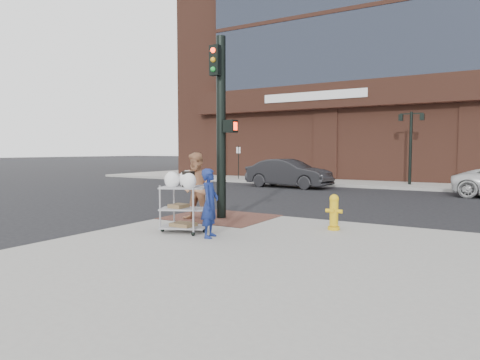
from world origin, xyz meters
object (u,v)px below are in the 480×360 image
Objects in this scene: utility_cart at (183,205)px; sedan_dark at (289,173)px; lamp_post at (411,140)px; woman_blue at (210,203)px; pedestrian_tan at (197,187)px; traffic_signal_pole at (221,122)px; fire_hydrant at (334,212)px.

sedan_dark is at bearing 104.63° from utility_cart.
utility_cart is (-2.10, -17.40, -1.82)m from lamp_post.
sedan_dark is at bearing 1.69° from woman_blue.
pedestrian_tan is 1.71m from utility_cart.
traffic_signal_pole is 2.72× the size of pedestrian_tan.
utility_cart is (0.73, -1.53, -0.27)m from pedestrian_tan.
sedan_dark is at bearing 98.61° from pedestrian_tan.
fire_hydrant is (3.26, -0.08, -2.24)m from traffic_signal_pole.
pedestrian_tan reaches higher than utility_cart.
woman_blue is (-1.25, -17.55, -1.72)m from lamp_post.
utility_cart reaches higher than sedan_dark.
lamp_post is at bearing 92.93° from fire_hydrant.
fire_hydrant is at bearing -1.37° from traffic_signal_pole.
fire_hydrant is (3.62, 0.56, -0.48)m from pedestrian_tan.
woman_blue is 0.32× the size of sedan_dark.
woman_blue is at bearing -94.07° from lamp_post.
traffic_signal_pole is at bearing 11.85° from woman_blue.
pedestrian_tan is 1.29× the size of utility_cart.
utility_cart is at bearing -80.26° from traffic_signal_pole.
traffic_signal_pole is at bearing -99.24° from lamp_post.
woman_blue reaches higher than utility_cart.
pedestrian_tan is at bearing 27.29° from woman_blue.
woman_blue is at bearing -10.00° from utility_cart.
sedan_dark is 14.26m from utility_cart.
traffic_signal_pole reaches higher than fire_hydrant.
sedan_dark is at bearing 119.01° from fire_hydrant.
fire_hydrant is at bearing 4.31° from pedestrian_tan.
woman_blue is 3.04m from fire_hydrant.
woman_blue is 2.31m from pedestrian_tan.
woman_blue is at bearing -51.25° from pedestrian_tan.
utility_cart is at bearing 63.97° from woman_blue.
lamp_post is 4.68× the size of fire_hydrant.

